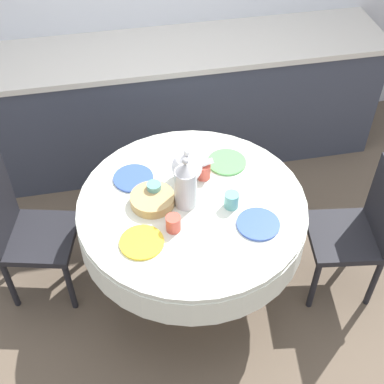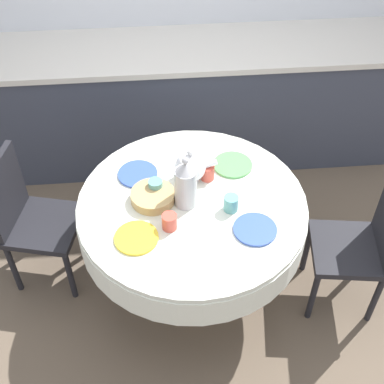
{
  "view_description": "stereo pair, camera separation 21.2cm",
  "coord_description": "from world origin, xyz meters",
  "px_view_note": "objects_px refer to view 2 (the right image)",
  "views": [
    {
      "loc": [
        -0.38,
        -1.91,
        2.79
      ],
      "look_at": [
        0.0,
        0.0,
        0.84
      ],
      "focal_mm": 50.0,
      "sensor_mm": 36.0,
      "label": 1
    },
    {
      "loc": [
        -0.17,
        -1.94,
        2.79
      ],
      "look_at": [
        0.0,
        0.0,
        0.84
      ],
      "focal_mm": 50.0,
      "sensor_mm": 36.0,
      "label": 2
    }
  ],
  "objects_px": {
    "coffee_carafe": "(186,185)",
    "teapot": "(191,167)",
    "chair_right": "(30,216)",
    "chair_left": "(364,242)"
  },
  "relations": [
    {
      "from": "coffee_carafe",
      "to": "teapot",
      "type": "height_order",
      "value": "coffee_carafe"
    },
    {
      "from": "chair_left",
      "to": "coffee_carafe",
      "type": "xyz_separation_m",
      "value": [
        -0.98,
        0.13,
        0.4
      ]
    },
    {
      "from": "chair_right",
      "to": "teapot",
      "type": "relative_size",
      "value": 3.86
    },
    {
      "from": "chair_left",
      "to": "chair_right",
      "type": "xyz_separation_m",
      "value": [
        -1.88,
        0.36,
        0.0
      ]
    },
    {
      "from": "chair_right",
      "to": "coffee_carafe",
      "type": "relative_size",
      "value": 2.83
    },
    {
      "from": "chair_left",
      "to": "coffee_carafe",
      "type": "height_order",
      "value": "coffee_carafe"
    },
    {
      "from": "chair_right",
      "to": "teapot",
      "type": "distance_m",
      "value": 1.0
    },
    {
      "from": "chair_left",
      "to": "chair_right",
      "type": "relative_size",
      "value": 1.0
    },
    {
      "from": "chair_left",
      "to": "chair_right",
      "type": "bearing_deg",
      "value": 87.18
    },
    {
      "from": "chair_left",
      "to": "teapot",
      "type": "bearing_deg",
      "value": 79.78
    }
  ]
}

